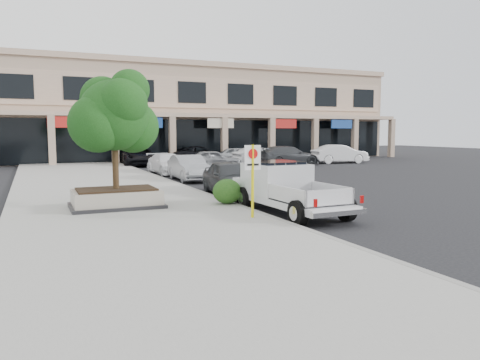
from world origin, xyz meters
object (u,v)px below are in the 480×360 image
object	(u,v)px
lot_car_f	(340,154)
no_parking_sign	(253,171)
pickup_truck	(291,188)
curb_car_b	(189,168)
planter	(116,198)
lot_car_e	(239,155)
planter_tree	(117,116)
curb_car_d	(139,156)
lot_car_c	(288,156)
lot_car_a	(214,159)
lot_car_b	(260,156)
curb_car_c	(168,164)
lot_car_d	(201,154)
curb_car_a	(231,178)

from	to	relation	value
lot_car_f	no_parking_sign	bearing A→B (deg)	146.87
pickup_truck	curb_car_b	bearing A→B (deg)	87.62
planter	no_parking_sign	size ratio (longest dim) A/B	1.39
lot_car_e	planter_tree	bearing A→B (deg)	163.60
curb_car_d	lot_car_c	bearing A→B (deg)	-19.86
lot_car_a	lot_car_c	bearing A→B (deg)	-74.58
pickup_truck	lot_car_c	size ratio (longest dim) A/B	1.01
lot_car_b	lot_car_c	size ratio (longest dim) A/B	0.81
planter_tree	no_parking_sign	bearing A→B (deg)	-49.05
curb_car_c	curb_car_d	xyz separation A→B (m)	(-0.20, 8.38, 0.15)
curb_car_b	lot_car_d	size ratio (longest dim) A/B	0.83
pickup_truck	curb_car_d	distance (m)	25.07
curb_car_c	lot_car_c	bearing A→B (deg)	13.52
no_parking_sign	lot_car_b	bearing A→B (deg)	63.08
pickup_truck	lot_car_c	world-z (taller)	pickup_truck
no_parking_sign	lot_car_f	bearing A→B (deg)	48.60
lot_car_e	lot_car_f	bearing A→B (deg)	-97.68
lot_car_a	curb_car_a	bearing A→B (deg)	174.03
lot_car_a	lot_car_d	size ratio (longest dim) A/B	0.79
curb_car_c	curb_car_d	bearing A→B (deg)	88.37
lot_car_b	lot_car_c	xyz separation A→B (m)	(1.77, -1.69, 0.06)
planter_tree	curb_car_a	distance (m)	6.28
no_parking_sign	lot_car_a	size ratio (longest dim) A/B	0.54
planter	pickup_truck	bearing A→B (deg)	-29.40
planter	curb_car_b	size ratio (longest dim) A/B	0.71
lot_car_b	lot_car_d	size ratio (longest dim) A/B	0.85
lot_car_a	lot_car_e	bearing A→B (deg)	-29.22
curb_car_d	lot_car_d	bearing A→B (deg)	19.27
curb_car_c	lot_car_d	xyz separation A→B (m)	(5.83, 10.01, 0.07)
planter	lot_car_e	size ratio (longest dim) A/B	0.75
pickup_truck	curb_car_a	size ratio (longest dim) A/B	1.24
curb_car_b	curb_car_d	xyz separation A→B (m)	(-0.20, 13.05, 0.09)
curb_car_b	no_parking_sign	bearing A→B (deg)	-96.83
lot_car_a	lot_car_b	xyz separation A→B (m)	(4.99, 2.11, 0.03)
planter_tree	lot_car_b	world-z (taller)	planter_tree
lot_car_f	curb_car_b	bearing A→B (deg)	125.43
planter	lot_car_b	world-z (taller)	lot_car_b
lot_car_d	lot_car_a	bearing A→B (deg)	170.96
pickup_truck	lot_car_c	distance (m)	23.00
curb_car_a	lot_car_d	distance (m)	22.19
curb_car_c	lot_car_b	distance (m)	10.65
planter_tree	curb_car_c	size ratio (longest dim) A/B	0.85
curb_car_b	lot_car_a	size ratio (longest dim) A/B	1.05
curb_car_d	lot_car_c	world-z (taller)	curb_car_d
planter	curb_car_c	world-z (taller)	curb_car_c
planter	lot_car_b	xyz separation A→B (m)	(15.01, 18.63, 0.28)
lot_car_d	lot_car_e	distance (m)	3.61
curb_car_b	lot_car_c	xyz separation A→B (m)	(11.17, 7.99, 0.08)
lot_car_c	lot_car_d	distance (m)	8.56
pickup_truck	lot_car_b	xyz separation A→B (m)	(9.57, 21.70, -0.14)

